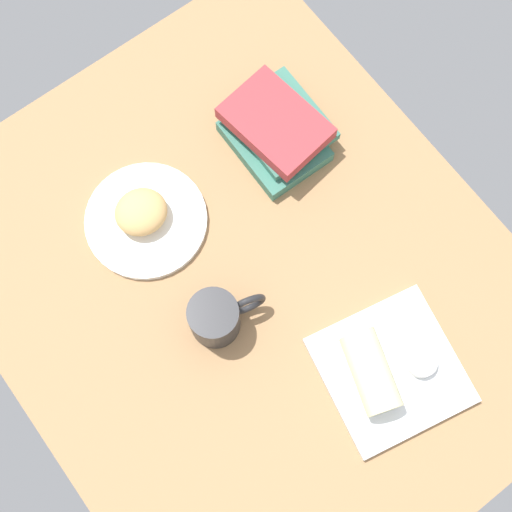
% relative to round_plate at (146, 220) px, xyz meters
% --- Properties ---
extents(dining_table, '(1.10, 0.90, 0.04)m').
position_rel_round_plate_xyz_m(dining_table, '(0.21, 0.08, -0.03)').
color(dining_table, '#9E754C').
rests_on(dining_table, ground).
extents(round_plate, '(0.23, 0.23, 0.01)m').
position_rel_round_plate_xyz_m(round_plate, '(0.00, 0.00, 0.00)').
color(round_plate, white).
rests_on(round_plate, dining_table).
extents(scone_pastry, '(0.10, 0.11, 0.05)m').
position_rel_round_plate_xyz_m(scone_pastry, '(-0.01, -0.00, 0.03)').
color(scone_pastry, tan).
rests_on(scone_pastry, round_plate).
extents(square_plate, '(0.27, 0.27, 0.02)m').
position_rel_round_plate_xyz_m(square_plate, '(0.49, 0.19, 0.00)').
color(square_plate, white).
rests_on(square_plate, dining_table).
extents(sauce_cup, '(0.05, 0.05, 0.02)m').
position_rel_round_plate_xyz_m(sauce_cup, '(0.51, 0.23, 0.02)').
color(sauce_cup, silver).
rests_on(sauce_cup, square_plate).
extents(breakfast_wrap, '(0.15, 0.11, 0.07)m').
position_rel_round_plate_xyz_m(breakfast_wrap, '(0.47, 0.15, 0.04)').
color(breakfast_wrap, beige).
rests_on(breakfast_wrap, square_plate).
extents(book_stack, '(0.21, 0.17, 0.08)m').
position_rel_round_plate_xyz_m(book_stack, '(0.01, 0.30, 0.03)').
color(book_stack, '#387260').
rests_on(book_stack, dining_table).
extents(coffee_mug, '(0.09, 0.14, 0.10)m').
position_rel_round_plate_xyz_m(coffee_mug, '(0.24, -0.01, 0.04)').
color(coffee_mug, '#262628').
rests_on(coffee_mug, dining_table).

